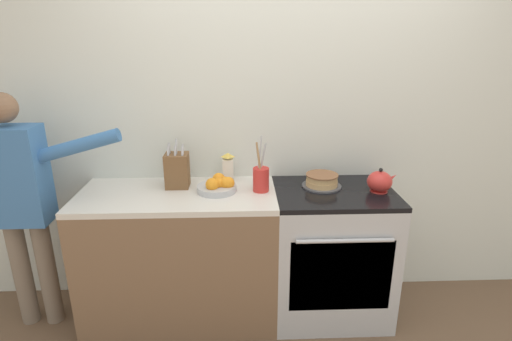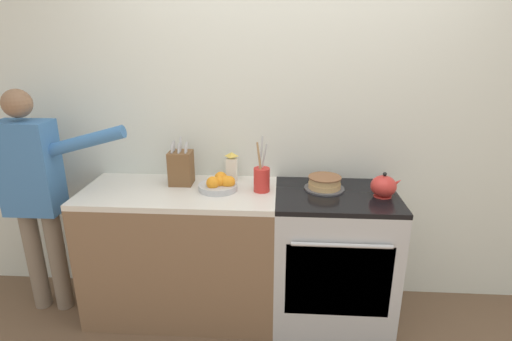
% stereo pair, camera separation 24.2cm
% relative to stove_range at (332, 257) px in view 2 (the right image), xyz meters
% --- Properties ---
extents(wall_back, '(8.00, 0.04, 2.60)m').
position_rel_stove_range_xyz_m(wall_back, '(-0.31, 0.31, 0.86)').
color(wall_back, silver).
rests_on(wall_back, ground_plane).
extents(counter_cabinet, '(1.23, 0.58, 0.89)m').
position_rel_stove_range_xyz_m(counter_cabinet, '(-0.99, 0.00, -0.00)').
color(counter_cabinet, brown).
rests_on(counter_cabinet, ground_plane).
extents(stove_range, '(0.75, 0.62, 0.89)m').
position_rel_stove_range_xyz_m(stove_range, '(0.00, 0.00, 0.00)').
color(stove_range, '#B7BABF').
rests_on(stove_range, ground_plane).
extents(layer_cake, '(0.25, 0.25, 0.08)m').
position_rel_stove_range_xyz_m(layer_cake, '(-0.07, 0.08, 0.48)').
color(layer_cake, '#4C4C51').
rests_on(layer_cake, stove_range).
extents(tea_kettle, '(0.19, 0.15, 0.16)m').
position_rel_stove_range_xyz_m(tea_kettle, '(0.27, -0.02, 0.51)').
color(tea_kettle, red).
rests_on(tea_kettle, stove_range).
extents(knife_block, '(0.15, 0.14, 0.31)m').
position_rel_stove_range_xyz_m(knife_block, '(-1.00, 0.11, 0.56)').
color(knife_block, brown).
rests_on(knife_block, counter_cabinet).
extents(utensil_crock, '(0.10, 0.10, 0.35)m').
position_rel_stove_range_xyz_m(utensil_crock, '(-0.47, 0.02, 0.53)').
color(utensil_crock, red).
rests_on(utensil_crock, counter_cabinet).
extents(fruit_bowl, '(0.25, 0.25, 0.10)m').
position_rel_stove_range_xyz_m(fruit_bowl, '(-0.73, 0.02, 0.48)').
color(fruit_bowl, '#B7BABF').
rests_on(fruit_bowl, counter_cabinet).
extents(milk_carton, '(0.07, 0.07, 0.20)m').
position_rel_stove_range_xyz_m(milk_carton, '(-0.68, 0.20, 0.54)').
color(milk_carton, white).
rests_on(milk_carton, counter_cabinet).
extents(person_baker, '(0.89, 0.20, 1.52)m').
position_rel_stove_range_xyz_m(person_baker, '(-1.92, -0.03, 0.46)').
color(person_baker, '#7A6B5B').
rests_on(person_baker, ground_plane).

